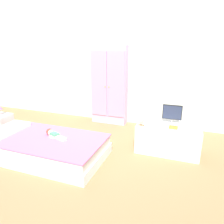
% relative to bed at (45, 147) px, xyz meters
% --- Properties ---
extents(ground_plane, '(10.00, 10.00, 0.02)m').
position_rel_bed_xyz_m(ground_plane, '(0.41, 0.21, -0.15)').
color(ground_plane, '#99754C').
extents(back_wall, '(6.40, 0.05, 2.70)m').
position_rel_bed_xyz_m(back_wall, '(0.41, 1.79, 1.21)').
color(back_wall, silver).
rests_on(back_wall, ground_plane).
extents(bed, '(1.72, 0.91, 0.28)m').
position_rel_bed_xyz_m(bed, '(0.00, 0.00, 0.00)').
color(bed, white).
rests_on(bed, ground_plane).
extents(pillow, '(0.32, 0.65, 0.06)m').
position_rel_bed_xyz_m(pillow, '(-0.66, -0.00, 0.17)').
color(pillow, white).
rests_on(pillow, bed).
extents(doll, '(0.38, 0.19, 0.10)m').
position_rel_bed_xyz_m(doll, '(0.09, 0.09, 0.18)').
color(doll, '#4CA375').
rests_on(doll, bed).
extents(nightstand, '(0.29, 0.29, 0.41)m').
position_rel_bed_xyz_m(nightstand, '(-1.11, 0.29, 0.06)').
color(nightstand, silver).
rests_on(nightstand, ground_plane).
extents(wardrobe, '(0.71, 0.26, 1.54)m').
position_rel_bed_xyz_m(wardrobe, '(0.38, 1.63, 0.63)').
color(wardrobe, '#E599BC').
rests_on(wardrobe, ground_plane).
extents(tv_stand, '(0.90, 0.48, 0.42)m').
position_rel_bed_xyz_m(tv_stand, '(1.64, 0.75, 0.07)').
color(tv_stand, silver).
rests_on(tv_stand, ground_plane).
extents(tv_monitor, '(0.28, 0.10, 0.28)m').
position_rel_bed_xyz_m(tv_monitor, '(1.67, 0.83, 0.44)').
color(tv_monitor, '#99999E').
rests_on(tv_monitor, tv_stand).
extents(rocking_horse_toy, '(0.09, 0.04, 0.11)m').
position_rel_bed_xyz_m(rocking_horse_toy, '(1.27, 0.58, 0.33)').
color(rocking_horse_toy, '#8E6642').
rests_on(rocking_horse_toy, tv_stand).
extents(book_orange, '(0.12, 0.11, 0.02)m').
position_rel_bed_xyz_m(book_orange, '(1.71, 0.64, 0.29)').
color(book_orange, orange).
rests_on(book_orange, tv_stand).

